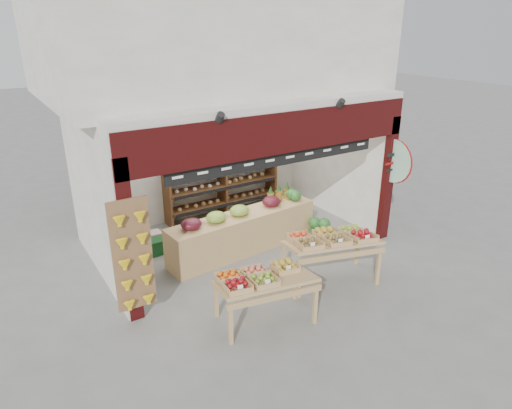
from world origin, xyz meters
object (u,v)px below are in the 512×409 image
object	(u,v)px
cardboard_stack	(143,243)
display_table_right	(331,240)
refrigerator	(103,207)
watermelon_pile	(323,232)
mid_counter	(243,231)
display_table_left	(259,279)
back_shelving	(222,169)

from	to	relation	value
cardboard_stack	display_table_right	xyz separation A→B (m)	(2.52, -2.78, 0.56)
refrigerator	watermelon_pile	distance (m)	4.66
display_table_right	watermelon_pile	world-z (taller)	display_table_right
mid_counter	display_table_left	bearing A→B (deg)	-114.88
back_shelving	mid_counter	distance (m)	2.16
back_shelving	mid_counter	size ratio (longest dim) A/B	0.87
cardboard_stack	mid_counter	world-z (taller)	mid_counter
display_table_left	display_table_right	bearing A→B (deg)	11.12
refrigerator	watermelon_pile	world-z (taller)	refrigerator
display_table_left	watermelon_pile	world-z (taller)	display_table_left
back_shelving	mid_counter	world-z (taller)	back_shelving
refrigerator	display_table_right	size ratio (longest dim) A/B	0.92
watermelon_pile	display_table_left	bearing A→B (deg)	-148.40
cardboard_stack	mid_counter	bearing A→B (deg)	-28.66
mid_counter	display_table_right	size ratio (longest dim) A/B	1.83
back_shelving	watermelon_pile	bearing A→B (deg)	-65.15
back_shelving	display_table_left	size ratio (longest dim) A/B	1.77
watermelon_pile	back_shelving	bearing A→B (deg)	114.85
cardboard_stack	watermelon_pile	world-z (taller)	cardboard_stack
mid_counter	display_table_left	size ratio (longest dim) A/B	2.03
refrigerator	mid_counter	distance (m)	2.95
cardboard_stack	display_table_right	size ratio (longest dim) A/B	0.54
cardboard_stack	display_table_left	bearing A→B (deg)	-76.07
refrigerator	mid_counter	xyz separation A→B (m)	(2.26, -1.87, -0.38)
back_shelving	display_table_left	xyz separation A→B (m)	(-1.60, -4.11, -0.41)
back_shelving	watermelon_pile	xyz separation A→B (m)	(1.13, -2.43, -0.96)
refrigerator	display_table_left	bearing A→B (deg)	-78.40
cardboard_stack	display_table_right	world-z (taller)	display_table_right
back_shelving	mid_counter	xyz separation A→B (m)	(-0.60, -1.95, -0.70)
mid_counter	watermelon_pile	distance (m)	1.81
cardboard_stack	refrigerator	bearing A→B (deg)	118.14
cardboard_stack	back_shelving	bearing A→B (deg)	22.56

